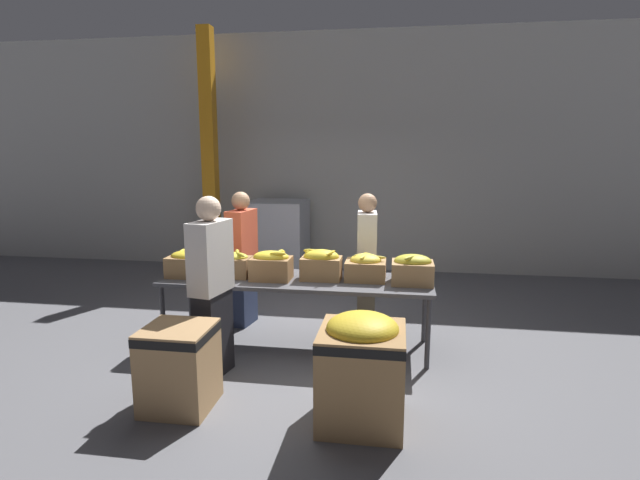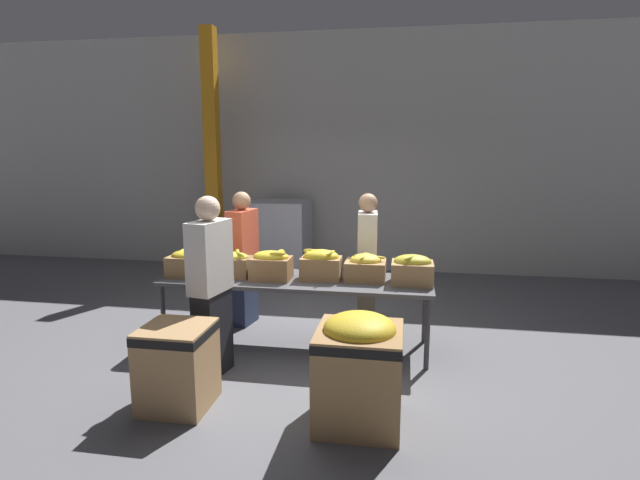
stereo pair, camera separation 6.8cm
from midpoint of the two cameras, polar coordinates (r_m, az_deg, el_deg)
name	(u,v)px [view 2 (the right image)]	position (r m, az deg, el deg)	size (l,w,h in m)	color
ground_plane	(297,346)	(5.48, -2.27, -12.01)	(30.00, 30.00, 0.00)	slate
wall_back	(341,154)	(8.64, 2.70, 9.81)	(16.00, 0.08, 4.00)	#B7B7B2
sorting_table	(297,283)	(5.25, -2.32, -4.92)	(2.81, 0.81, 0.75)	#4C4C51
banana_box_0	(189,263)	(5.49, -14.45, -2.55)	(0.41, 0.33, 0.29)	#A37A4C
banana_box_1	(231,264)	(5.38, -9.75, -2.69)	(0.43, 0.32, 0.29)	olive
banana_box_2	(271,265)	(5.19, -5.22, -2.83)	(0.41, 0.29, 0.32)	olive
banana_box_3	(321,264)	(5.17, 0.49, -2.78)	(0.41, 0.30, 0.32)	#A37A4C
banana_box_4	(365,267)	(5.17, 5.59, -3.12)	(0.42, 0.34, 0.28)	#A37A4C
banana_box_5	(412,269)	(5.09, 10.88, -3.32)	(0.41, 0.34, 0.31)	tan
volunteer_0	(243,259)	(5.99, -8.46, -2.18)	(0.28, 0.46, 1.60)	#2D3856
volunteer_1	(211,288)	(4.70, -11.96, -5.34)	(0.31, 0.48, 1.68)	black
volunteer_2	(367,264)	(5.74, 5.73, -2.69)	(0.24, 0.44, 1.60)	#6B604C
donation_bin_0	(177,363)	(4.33, -15.55, -13.41)	(0.54, 0.54, 0.69)	tan
donation_bin_1	(359,366)	(3.93, 5.00, -14.14)	(0.65, 0.65, 0.87)	#A37A4C
support_pillar	(213,154)	(8.56, -11.96, 9.60)	(0.22, 0.22, 4.00)	orange
pallet_stack_0	(281,239)	(8.30, -4.28, 0.14)	(0.99, 0.99, 1.24)	olive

